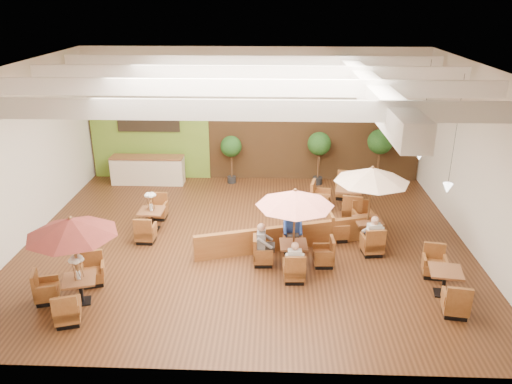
{
  "coord_description": "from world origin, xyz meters",
  "views": [
    {
      "loc": [
        0.88,
        -14.38,
        7.43
      ],
      "look_at": [
        0.3,
        0.5,
        1.5
      ],
      "focal_mm": 35.0,
      "sensor_mm": 36.0,
      "label": 1
    }
  ],
  "objects_px": {
    "topiary_1": "(319,146)",
    "diner_0": "(295,257)",
    "table_2": "(369,187)",
    "table_4": "(444,283)",
    "diner_4": "(373,232)",
    "topiary_0": "(231,148)",
    "service_counter": "(148,170)",
    "table_0": "(71,242)",
    "table_1": "(294,213)",
    "booth_divider": "(286,237)",
    "table_3": "(152,216)",
    "diner_2": "(263,241)",
    "table_5": "(340,199)",
    "topiary_2": "(380,144)",
    "diner_3": "(373,233)",
    "diner_1": "(293,228)"
  },
  "relations": [
    {
      "from": "diner_2",
      "to": "diner_4",
      "type": "xyz_separation_m",
      "value": [
        3.31,
        0.74,
        -0.01
      ]
    },
    {
      "from": "service_counter",
      "to": "table_2",
      "type": "xyz_separation_m",
      "value": [
        8.23,
        -4.92,
        1.25
      ]
    },
    {
      "from": "service_counter",
      "to": "topiary_1",
      "type": "height_order",
      "value": "topiary_1"
    },
    {
      "from": "table_1",
      "to": "topiary_0",
      "type": "relative_size",
      "value": 1.19
    },
    {
      "from": "table_4",
      "to": "diner_2",
      "type": "height_order",
      "value": "diner_2"
    },
    {
      "from": "service_counter",
      "to": "diner_1",
      "type": "bearing_deg",
      "value": -44.23
    },
    {
      "from": "topiary_1",
      "to": "diner_4",
      "type": "xyz_separation_m",
      "value": [
        1.2,
        -6.05,
        -0.89
      ]
    },
    {
      "from": "booth_divider",
      "to": "diner_3",
      "type": "height_order",
      "value": "diner_3"
    },
    {
      "from": "table_0",
      "to": "table_2",
      "type": "relative_size",
      "value": 0.99
    },
    {
      "from": "topiary_2",
      "to": "diner_3",
      "type": "bearing_deg",
      "value": -101.76
    },
    {
      "from": "diner_4",
      "to": "booth_divider",
      "type": "bearing_deg",
      "value": 166.84
    },
    {
      "from": "diner_2",
      "to": "diner_4",
      "type": "relative_size",
      "value": 1.04
    },
    {
      "from": "service_counter",
      "to": "booth_divider",
      "type": "bearing_deg",
      "value": -44.66
    },
    {
      "from": "diner_2",
      "to": "diner_3",
      "type": "relative_size",
      "value": 1.19
    },
    {
      "from": "topiary_2",
      "to": "table_2",
      "type": "bearing_deg",
      "value": -104.45
    },
    {
      "from": "table_0",
      "to": "diner_0",
      "type": "xyz_separation_m",
      "value": [
        5.56,
        1.25,
        -1.01
      ]
    },
    {
      "from": "diner_4",
      "to": "topiary_2",
      "type": "bearing_deg",
      "value": 70.36
    },
    {
      "from": "table_4",
      "to": "topiary_2",
      "type": "xyz_separation_m",
      "value": [
        -0.25,
        8.18,
        1.42
      ]
    },
    {
      "from": "table_5",
      "to": "topiary_0",
      "type": "height_order",
      "value": "topiary_0"
    },
    {
      "from": "diner_4",
      "to": "table_2",
      "type": "bearing_deg",
      "value": 85.83
    },
    {
      "from": "service_counter",
      "to": "topiary_1",
      "type": "relative_size",
      "value": 1.35
    },
    {
      "from": "table_0",
      "to": "table_4",
      "type": "xyz_separation_m",
      "value": [
        9.5,
        0.75,
        -1.4
      ]
    },
    {
      "from": "table_0",
      "to": "table_1",
      "type": "relative_size",
      "value": 1.04
    },
    {
      "from": "table_2",
      "to": "table_1",
      "type": "bearing_deg",
      "value": -152.1
    },
    {
      "from": "table_0",
      "to": "diner_2",
      "type": "xyz_separation_m",
      "value": [
        4.68,
        2.13,
        -0.97
      ]
    },
    {
      "from": "table_2",
      "to": "topiary_1",
      "type": "xyz_separation_m",
      "value": [
        -1.14,
        5.12,
        -0.18
      ]
    },
    {
      "from": "diner_0",
      "to": "diner_4",
      "type": "bearing_deg",
      "value": 32.97
    },
    {
      "from": "booth_divider",
      "to": "table_4",
      "type": "bearing_deg",
      "value": -47.11
    },
    {
      "from": "booth_divider",
      "to": "table_5",
      "type": "relative_size",
      "value": 1.99
    },
    {
      "from": "topiary_1",
      "to": "topiary_0",
      "type": "bearing_deg",
      "value": -180.0
    },
    {
      "from": "table_2",
      "to": "diner_2",
      "type": "distance_m",
      "value": 3.8
    },
    {
      "from": "table_2",
      "to": "table_5",
      "type": "bearing_deg",
      "value": 93.93
    },
    {
      "from": "booth_divider",
      "to": "table_3",
      "type": "bearing_deg",
      "value": 147.75
    },
    {
      "from": "table_5",
      "to": "table_0",
      "type": "bearing_deg",
      "value": -127.4
    },
    {
      "from": "table_2",
      "to": "table_3",
      "type": "relative_size",
      "value": 1.06
    },
    {
      "from": "topiary_2",
      "to": "table_1",
      "type": "bearing_deg",
      "value": -118.47
    },
    {
      "from": "diner_0",
      "to": "topiary_0",
      "type": "bearing_deg",
      "value": 106.4
    },
    {
      "from": "topiary_1",
      "to": "diner_0",
      "type": "distance_m",
      "value": 7.83
    },
    {
      "from": "diner_4",
      "to": "topiary_0",
      "type": "bearing_deg",
      "value": 120.58
    },
    {
      "from": "table_1",
      "to": "table_3",
      "type": "bearing_deg",
      "value": 152.34
    },
    {
      "from": "topiary_0",
      "to": "table_0",
      "type": "bearing_deg",
      "value": -109.62
    },
    {
      "from": "booth_divider",
      "to": "topiary_1",
      "type": "distance_m",
      "value": 6.11
    },
    {
      "from": "table_0",
      "to": "table_3",
      "type": "bearing_deg",
      "value": 61.57
    },
    {
      "from": "booth_divider",
      "to": "topiary_2",
      "type": "xyz_separation_m",
      "value": [
        3.87,
        5.81,
        1.37
      ]
    },
    {
      "from": "table_3",
      "to": "diner_3",
      "type": "bearing_deg",
      "value": -9.88
    },
    {
      "from": "booth_divider",
      "to": "table_4",
      "type": "distance_m",
      "value": 4.75
    },
    {
      "from": "table_2",
      "to": "table_4",
      "type": "relative_size",
      "value": 1.01
    },
    {
      "from": "topiary_0",
      "to": "diner_1",
      "type": "relative_size",
      "value": 2.4
    },
    {
      "from": "topiary_2",
      "to": "diner_3",
      "type": "distance_m",
      "value": 6.27
    },
    {
      "from": "diner_1",
      "to": "diner_4",
      "type": "height_order",
      "value": "diner_1"
    }
  ]
}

